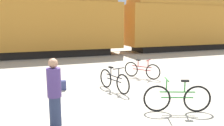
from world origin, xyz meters
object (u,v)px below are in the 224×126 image
at_px(freight_train, 41,18).
at_px(bicycle_green, 177,98).
at_px(bicycle_black, 114,81).
at_px(backpack, 62,85).
at_px(person_in_purple, 54,93).
at_px(bicycle_maroon, 142,70).

xyz_separation_m(freight_train, bicycle_green, (2.78, -12.19, -2.44)).
xyz_separation_m(bicycle_green, bicycle_black, (-0.90, 2.39, -0.02)).
bearing_deg(backpack, person_in_purple, -100.57).
xyz_separation_m(person_in_purple, backpack, (0.53, 2.84, -0.63)).
bearing_deg(bicycle_maroon, backpack, -170.50).
relative_size(freight_train, bicycle_maroon, 26.17).
relative_size(freight_train, person_in_purple, 23.32).
distance_m(freight_train, bicycle_green, 12.74).
xyz_separation_m(freight_train, backpack, (0.15, -9.05, -2.66)).
bearing_deg(bicycle_maroon, bicycle_black, -143.78).
height_order(bicycle_green, backpack, bicycle_green).
relative_size(bicycle_black, person_in_purple, 1.05).
relative_size(person_in_purple, backpack, 4.69).
relative_size(bicycle_maroon, person_in_purple, 0.89).
relative_size(freight_train, bicycle_black, 22.26).
height_order(freight_train, bicycle_green, freight_train).
distance_m(bicycle_maroon, bicycle_black, 2.28).
bearing_deg(freight_train, bicycle_black, -79.13).
height_order(bicycle_black, backpack, bicycle_black).
relative_size(bicycle_black, backpack, 4.92).
height_order(bicycle_black, person_in_purple, person_in_purple).
xyz_separation_m(bicycle_green, backpack, (-2.63, 3.14, -0.22)).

